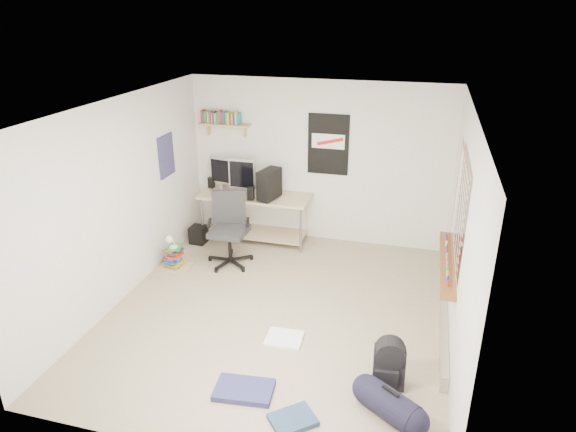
% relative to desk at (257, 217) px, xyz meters
% --- Properties ---
extents(floor, '(4.00, 4.50, 0.01)m').
position_rel_desk_xyz_m(floor, '(0.92, -1.97, -0.37)').
color(floor, gray).
rests_on(floor, ground).
extents(ceiling, '(4.00, 4.50, 0.01)m').
position_rel_desk_xyz_m(ceiling, '(0.92, -1.97, 2.14)').
color(ceiling, white).
rests_on(ceiling, ground).
extents(back_wall, '(4.00, 0.01, 2.50)m').
position_rel_desk_xyz_m(back_wall, '(0.92, 0.29, 0.89)').
color(back_wall, silver).
rests_on(back_wall, ground).
extents(left_wall, '(0.01, 4.50, 2.50)m').
position_rel_desk_xyz_m(left_wall, '(-1.09, -1.97, 0.89)').
color(left_wall, silver).
rests_on(left_wall, ground).
extents(right_wall, '(0.01, 4.50, 2.50)m').
position_rel_desk_xyz_m(right_wall, '(2.92, -1.97, 0.89)').
color(right_wall, silver).
rests_on(right_wall, ground).
extents(desk, '(1.72, 0.77, 0.78)m').
position_rel_desk_xyz_m(desk, '(0.00, 0.00, 0.00)').
color(desk, '#C7B78A').
rests_on(desk, floor).
extents(monitor_left, '(0.38, 0.16, 0.41)m').
position_rel_desk_xyz_m(monitor_left, '(-0.59, 0.03, 0.62)').
color(monitor_left, '#9D9EA2').
rests_on(monitor_left, desk).
extents(monitor_right, '(0.42, 0.10, 0.46)m').
position_rel_desk_xyz_m(monitor_right, '(-0.17, -0.14, 0.65)').
color(monitor_right, '#B3B2B8').
rests_on(monitor_right, desk).
extents(pc_tower, '(0.30, 0.46, 0.45)m').
position_rel_desk_xyz_m(pc_tower, '(0.27, -0.19, 0.64)').
color(pc_tower, black).
rests_on(pc_tower, desk).
extents(keyboard, '(0.41, 0.21, 0.02)m').
position_rel_desk_xyz_m(keyboard, '(-0.31, -0.31, 0.43)').
color(keyboard, black).
rests_on(keyboard, desk).
extents(speaker_left, '(0.10, 0.10, 0.17)m').
position_rel_desk_xyz_m(speaker_left, '(-0.76, 0.03, 0.50)').
color(speaker_left, black).
rests_on(speaker_left, desk).
extents(speaker_right, '(0.10, 0.10, 0.19)m').
position_rel_desk_xyz_m(speaker_right, '(0.02, -0.31, 0.51)').
color(speaker_right, black).
rests_on(speaker_right, desk).
extents(office_chair, '(0.87, 0.87, 1.06)m').
position_rel_desk_xyz_m(office_chair, '(-0.10, -0.93, 0.12)').
color(office_chair, '#27282A').
rests_on(office_chair, floor).
extents(wall_shelf, '(0.80, 0.22, 0.24)m').
position_rel_desk_xyz_m(wall_shelf, '(-0.53, 0.17, 1.42)').
color(wall_shelf, tan).
rests_on(wall_shelf, back_wall).
extents(poster_back_wall, '(0.62, 0.03, 0.92)m').
position_rel_desk_xyz_m(poster_back_wall, '(1.07, 0.26, 1.19)').
color(poster_back_wall, black).
rests_on(poster_back_wall, back_wall).
extents(poster_left_wall, '(0.02, 0.42, 0.60)m').
position_rel_desk_xyz_m(poster_left_wall, '(-1.07, -0.77, 1.14)').
color(poster_left_wall, navy).
rests_on(poster_left_wall, left_wall).
extents(window, '(0.10, 1.50, 1.26)m').
position_rel_desk_xyz_m(window, '(2.87, -1.67, 1.08)').
color(window, brown).
rests_on(window, right_wall).
extents(baseboard_heater, '(0.08, 2.50, 0.18)m').
position_rel_desk_xyz_m(baseboard_heater, '(2.87, -1.67, -0.28)').
color(baseboard_heater, '#B7B2A8').
rests_on(baseboard_heater, floor).
extents(backpack, '(0.33, 0.27, 0.41)m').
position_rel_desk_xyz_m(backpack, '(2.33, -2.92, -0.16)').
color(backpack, black).
rests_on(backpack, floor).
extents(duffel_bag, '(0.39, 0.39, 0.55)m').
position_rel_desk_xyz_m(duffel_bag, '(2.38, -3.36, -0.22)').
color(duffel_bag, black).
rests_on(duffel_bag, floor).
extents(tshirt, '(0.42, 0.36, 0.04)m').
position_rel_desk_xyz_m(tshirt, '(1.15, -2.50, -0.34)').
color(tshirt, white).
rests_on(tshirt, floor).
extents(jeans_a, '(0.60, 0.41, 0.06)m').
position_rel_desk_xyz_m(jeans_a, '(1.00, -3.42, -0.33)').
color(jeans_a, navy).
rests_on(jeans_a, floor).
extents(jeans_b, '(0.49, 0.48, 0.05)m').
position_rel_desk_xyz_m(jeans_b, '(1.55, -3.66, -0.34)').
color(jeans_b, navy).
rests_on(jeans_b, floor).
extents(book_stack, '(0.50, 0.45, 0.28)m').
position_rel_desk_xyz_m(book_stack, '(-0.83, -1.25, -0.21)').
color(book_stack, olive).
rests_on(book_stack, floor).
extents(desk_lamp, '(0.18, 0.22, 0.19)m').
position_rel_desk_xyz_m(desk_lamp, '(-0.81, -1.27, 0.02)').
color(desk_lamp, white).
rests_on(desk_lamp, book_stack).
extents(subwoofer, '(0.25, 0.25, 0.27)m').
position_rel_desk_xyz_m(subwoofer, '(-0.83, -0.41, -0.22)').
color(subwoofer, black).
rests_on(subwoofer, floor).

